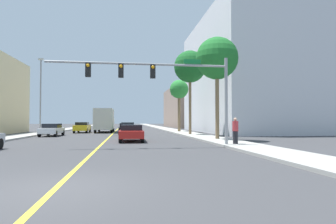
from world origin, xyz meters
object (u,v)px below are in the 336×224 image
object	(u,v)px
delivery_truck	(105,120)
traffic_signal_mast	(164,78)
car_white	(52,129)
car_black	(126,129)
pedestrian	(235,131)
car_red	(131,133)
palm_far	(179,90)
car_yellow	(82,127)
palm_near	(217,59)
palm_mid	(190,67)
street_lamp	(41,92)
car_green	(128,127)

from	to	relation	value
delivery_truck	traffic_signal_mast	bearing A→B (deg)	-77.17
car_white	traffic_signal_mast	bearing A→B (deg)	125.09
car_black	pedestrian	bearing A→B (deg)	-65.94
car_red	delivery_truck	world-z (taller)	delivery_truck
palm_far	car_red	world-z (taller)	palm_far
palm_far	car_yellow	bearing A→B (deg)	176.34
traffic_signal_mast	palm_near	bearing A→B (deg)	45.68
car_white	delivery_truck	bearing A→B (deg)	-118.02
pedestrian	palm_mid	bearing A→B (deg)	-63.10
palm_mid	car_white	xyz separation A→B (m)	(-14.80, 0.86, -6.88)
traffic_signal_mast	street_lamp	size ratio (longest dim) A/B	1.29
palm_near	pedestrian	xyz separation A→B (m)	(-0.44, -5.10, -5.78)
car_black	palm_mid	bearing A→B (deg)	-9.83
traffic_signal_mast	car_green	bearing A→B (deg)	95.88
palm_mid	car_white	bearing A→B (deg)	176.66
car_yellow	pedestrian	distance (m)	25.76
car_white	car_yellow	world-z (taller)	car_yellow
palm_mid	car_red	bearing A→B (deg)	-129.16
palm_near	car_yellow	world-z (taller)	palm_near
palm_far	delivery_truck	world-z (taller)	palm_far
car_green	delivery_truck	distance (m)	4.20
palm_near	car_red	xyz separation A→B (m)	(-7.03, 0.12, -6.08)
car_black	car_red	size ratio (longest dim) A/B	0.97
palm_mid	car_green	xyz separation A→B (m)	(-6.81, 7.44, -6.85)
traffic_signal_mast	car_red	world-z (taller)	traffic_signal_mast
traffic_signal_mast	car_black	size ratio (longest dim) A/B	2.50
palm_mid	car_green	size ratio (longest dim) A/B	2.31
palm_mid	car_red	xyz separation A→B (m)	(-6.57, -8.06, -6.89)
palm_near	palm_mid	distance (m)	8.23
street_lamp	pedestrian	distance (m)	24.16
traffic_signal_mast	car_white	distance (m)	17.88
delivery_truck	pedestrian	xyz separation A→B (m)	(10.03, -23.26, -0.72)
traffic_signal_mast	car_red	bearing A→B (deg)	109.61
car_yellow	delivery_truck	xyz separation A→B (m)	(2.88, 0.97, 0.96)
street_lamp	car_yellow	distance (m)	7.85
palm_far	car_white	distance (m)	17.53
traffic_signal_mast	pedestrian	distance (m)	5.72
car_green	car_white	bearing A→B (deg)	-138.38
street_lamp	palm_far	size ratio (longest dim) A/B	1.21
street_lamp	car_yellow	xyz separation A→B (m)	(3.90, 5.38, -4.18)
street_lamp	car_white	xyz separation A→B (m)	(1.98, -2.77, -4.23)
traffic_signal_mast	palm_far	world-z (taller)	palm_far
street_lamp	car_green	world-z (taller)	street_lamp
car_green	palm_far	bearing A→B (deg)	8.04
car_yellow	car_black	bearing A→B (deg)	-53.88
street_lamp	car_white	size ratio (longest dim) A/B	1.92
pedestrian	car_red	bearing A→B (deg)	-11.55
palm_near	car_yellow	size ratio (longest dim) A/B	1.85
palm_mid	car_white	world-z (taller)	palm_mid
street_lamp	car_yellow	world-z (taller)	street_lamp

